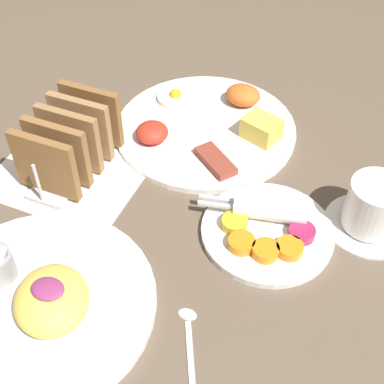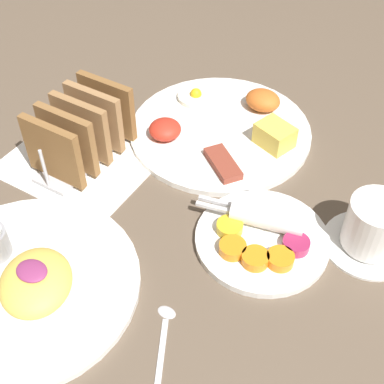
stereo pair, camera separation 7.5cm
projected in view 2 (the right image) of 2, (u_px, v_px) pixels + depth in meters
name	position (u px, v px, depth m)	size (l,w,h in m)	color
ground_plane	(143.00, 215.00, 0.76)	(3.00, 3.00, 0.00)	brown
napkin_flat	(87.00, 156.00, 0.85)	(0.22, 0.22, 0.00)	white
plate_breakfast	(223.00, 128.00, 0.88)	(0.30, 0.30, 0.05)	white
plate_condiments	(262.00, 236.00, 0.72)	(0.19, 0.18, 0.04)	white
plate_foreground	(25.00, 281.00, 0.66)	(0.29, 0.29, 0.06)	white
toast_rack	(82.00, 131.00, 0.81)	(0.10, 0.18, 0.10)	#B7B7BC
coffee_cup	(373.00, 228.00, 0.69)	(0.12, 0.12, 0.08)	white
teaspoon	(164.00, 335.00, 0.62)	(0.07, 0.12, 0.01)	silver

